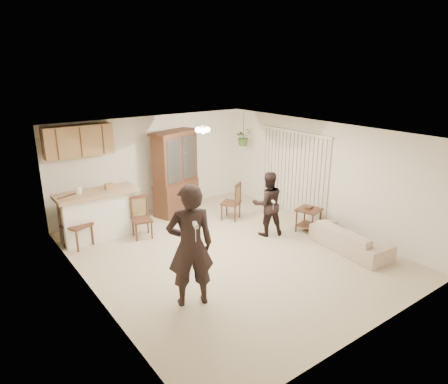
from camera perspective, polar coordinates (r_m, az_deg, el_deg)
floor at (r=8.35m, az=0.61°, el=-8.74°), size 6.50×6.50×0.00m
ceiling at (r=7.58m, az=0.68°, el=8.43°), size 5.50×6.50×0.02m
wall_back at (r=10.56m, az=-10.00°, el=3.92°), size 5.50×0.02×2.50m
wall_front at (r=5.81m, az=20.46°, el=-8.72°), size 5.50×0.02×2.50m
wall_left at (r=6.70m, az=-18.61°, el=-4.92°), size 0.02×6.50×2.50m
wall_right at (r=9.71m, az=13.77°, el=2.46°), size 0.02×6.50×2.50m
breakfast_bar at (r=9.32m, az=-17.47°, el=-3.37°), size 1.60×0.55×1.00m
bar_top at (r=9.14m, az=-17.78°, el=-0.15°), size 1.75×0.70×0.08m
upper_cabinets at (r=9.55m, az=-20.08°, el=6.88°), size 1.50×0.34×0.70m
vertical_blinds at (r=10.30m, az=9.77°, el=2.72°), size 0.06×2.30×2.10m
ceiling_fixture at (r=8.68m, az=-3.06°, el=8.94°), size 0.36×0.36×0.20m
hanging_plant at (r=10.95m, az=2.80°, el=7.87°), size 0.43×0.37×0.48m
plant_cord at (r=10.89m, az=2.82°, el=9.55°), size 0.01×0.01×0.65m
sofa at (r=8.74m, az=17.63°, el=-5.74°), size 0.90×1.93×0.73m
adult at (r=6.38m, az=-4.81°, el=-8.62°), size 0.77×0.64×1.80m
child at (r=9.04m, az=6.26°, el=-2.07°), size 0.80×0.73×1.35m
china_hutch at (r=10.33m, az=-6.92°, el=2.67°), size 1.46×0.95×2.15m
side_table at (r=9.50m, az=11.95°, el=-3.88°), size 0.62×0.62×0.62m
chair_bar at (r=9.08m, az=-20.14°, el=-5.48°), size 0.65×0.65×1.11m
chair_hutch_left at (r=9.18m, az=-11.61°, el=-4.79°), size 0.49×0.49×0.94m
chair_hutch_right at (r=10.03m, az=0.98°, el=-2.41°), size 0.59×0.59×0.96m
controller_adult at (r=5.68m, az=-4.10°, el=-4.73°), size 0.11×0.18×0.05m
controller_child at (r=8.66m, az=7.06°, el=-1.38°), size 0.09×0.13×0.04m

